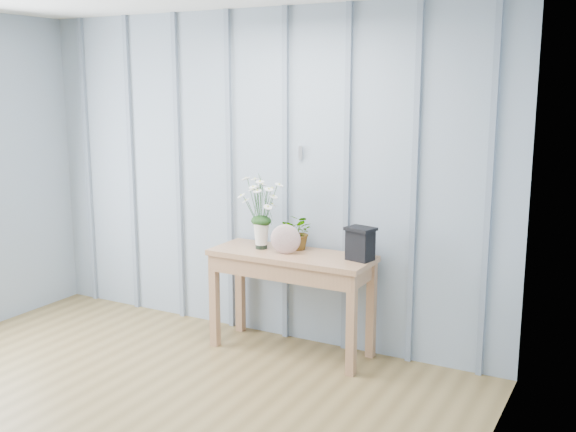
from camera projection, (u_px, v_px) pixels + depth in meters
The scene contains 6 objects.
room_shell at pixel (138, 77), 3.88m from camera, with size 4.00×4.50×2.50m.
sideboard at pixel (291, 268), 4.87m from camera, with size 1.20×0.45×0.75m.
daisy_vase at pixel (261, 203), 4.91m from camera, with size 0.38×0.29×0.54m.
spider_plant at pixel (299, 232), 4.93m from camera, with size 0.24×0.21×0.26m, color black.
felt_disc_vessel at pixel (286, 239), 4.80m from camera, with size 0.22×0.06×0.22m, color #884B55.
carved_box at pixel (360, 243), 4.63m from camera, with size 0.22×0.19×0.23m.
Camera 1 is at (2.64, -2.16, 1.95)m, focal length 42.00 mm.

